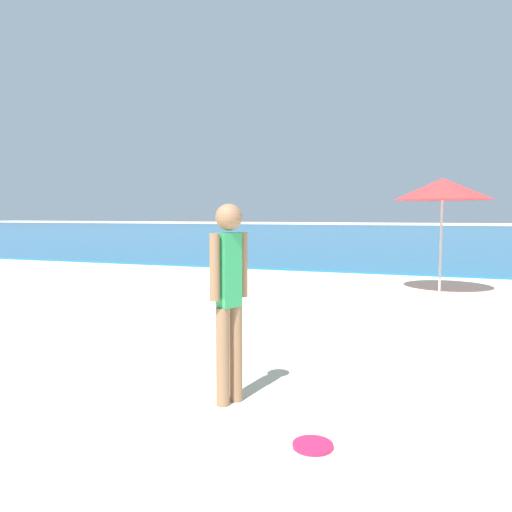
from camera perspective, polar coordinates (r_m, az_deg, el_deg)
The scene contains 4 objects.
water at distance 43.44m, azimuth 16.34°, elevation 2.56°, with size 160.00×60.00×0.06m, color #1E6B9E.
person_standing at distance 4.11m, azimuth -3.12°, elevation -4.07°, with size 0.22×0.35×1.68m.
frisbee at distance 3.63m, azimuth 6.58°, elevation -20.89°, with size 0.28×0.28×0.03m, color #E51E4C.
beach_umbrella at distance 10.70m, azimuth 20.71°, elevation 7.23°, with size 1.91×1.91×2.31m.
Camera 1 is at (2.86, 1.26, 1.59)m, focal length 34.68 mm.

